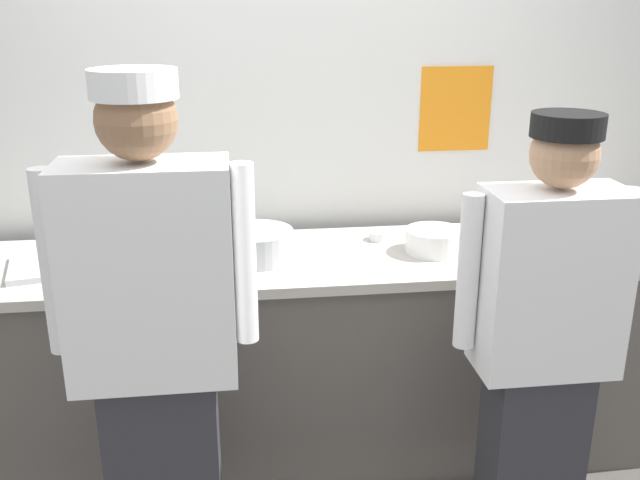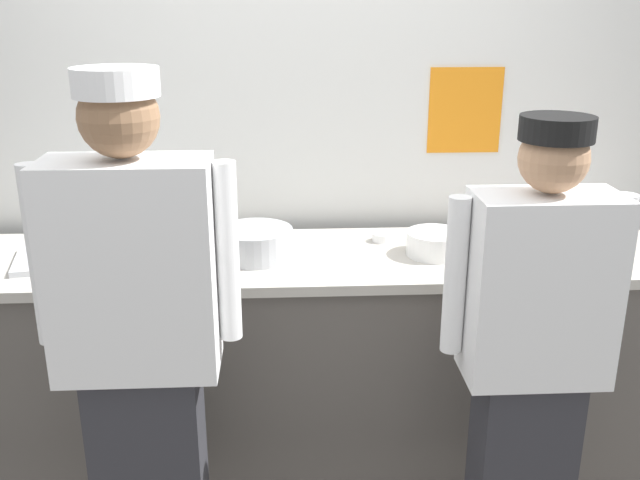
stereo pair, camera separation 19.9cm
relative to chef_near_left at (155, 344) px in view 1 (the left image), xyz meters
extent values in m
cube|color=silver|center=(0.52, 1.20, 0.49)|extent=(4.81, 0.10, 2.86)
cube|color=orange|center=(1.26, 1.15, 0.51)|extent=(0.33, 0.01, 0.38)
cube|color=#56514C|center=(0.52, 0.73, -0.49)|extent=(3.00, 0.63, 0.89)
cube|color=#B7B2A8|center=(0.52, 0.73, -0.02)|extent=(3.06, 0.68, 0.04)
cube|color=white|center=(0.00, 0.00, 0.23)|extent=(0.49, 0.24, 0.66)
cylinder|color=white|center=(-0.28, 0.04, 0.26)|extent=(0.07, 0.07, 0.56)
cylinder|color=white|center=(0.28, 0.04, 0.26)|extent=(0.07, 0.07, 0.56)
sphere|color=#8C6647|center=(0.00, 0.00, 0.68)|extent=(0.23, 0.23, 0.23)
cylinder|color=white|center=(0.00, 0.00, 0.77)|extent=(0.24, 0.24, 0.08)
cube|color=#2D2D33|center=(1.24, 0.02, -0.55)|extent=(0.32, 0.20, 0.77)
cube|color=white|center=(1.24, 0.02, 0.13)|extent=(0.45, 0.24, 0.61)
cylinder|color=white|center=(0.98, 0.06, 0.16)|extent=(0.07, 0.07, 0.52)
cylinder|color=white|center=(1.50, 0.06, 0.16)|extent=(0.07, 0.07, 0.52)
sphere|color=tan|center=(1.24, 0.02, 0.54)|extent=(0.21, 0.21, 0.21)
cylinder|color=black|center=(1.24, 0.02, 0.63)|extent=(0.22, 0.22, 0.07)
cylinder|color=white|center=(1.06, 0.71, 0.00)|extent=(0.24, 0.24, 0.01)
cylinder|color=white|center=(1.06, 0.71, 0.01)|extent=(0.24, 0.24, 0.01)
cylinder|color=white|center=(1.06, 0.71, 0.03)|extent=(0.24, 0.24, 0.01)
cylinder|color=white|center=(1.06, 0.71, 0.04)|extent=(0.24, 0.24, 0.01)
cylinder|color=white|center=(1.06, 0.71, 0.05)|extent=(0.24, 0.24, 0.01)
cylinder|color=white|center=(1.06, 0.71, 0.06)|extent=(0.24, 0.24, 0.01)
cylinder|color=white|center=(1.06, 0.71, 0.07)|extent=(0.24, 0.24, 0.01)
cylinder|color=white|center=(1.06, 0.71, 0.09)|extent=(0.24, 0.24, 0.01)
cylinder|color=white|center=(1.73, 0.86, 0.00)|extent=(0.22, 0.22, 0.01)
cylinder|color=white|center=(1.73, 0.86, 0.01)|extent=(0.22, 0.22, 0.01)
cylinder|color=white|center=(1.73, 0.86, 0.03)|extent=(0.22, 0.22, 0.01)
cylinder|color=white|center=(1.73, 0.86, 0.04)|extent=(0.22, 0.22, 0.01)
cylinder|color=#B7BABF|center=(0.33, 0.71, 0.06)|extent=(0.30, 0.30, 0.12)
cube|color=#B7BABF|center=(-0.36, 0.73, 0.01)|extent=(0.56, 0.41, 0.02)
cylinder|color=red|center=(1.51, 0.61, 0.08)|extent=(0.06, 0.06, 0.17)
cone|color=red|center=(1.51, 0.61, 0.18)|extent=(0.05, 0.05, 0.04)
cylinder|color=white|center=(1.39, 0.66, 0.02)|extent=(0.11, 0.11, 0.04)
cylinder|color=red|center=(1.39, 0.66, 0.03)|extent=(0.09, 0.09, 0.01)
cylinder|color=white|center=(0.87, 0.88, 0.01)|extent=(0.08, 0.08, 0.04)
cylinder|color=red|center=(0.87, 0.88, 0.03)|extent=(0.07, 0.07, 0.01)
camera|label=1|loc=(0.25, -1.95, 0.98)|focal=39.63mm
camera|label=2|loc=(0.45, -1.97, 0.98)|focal=39.63mm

